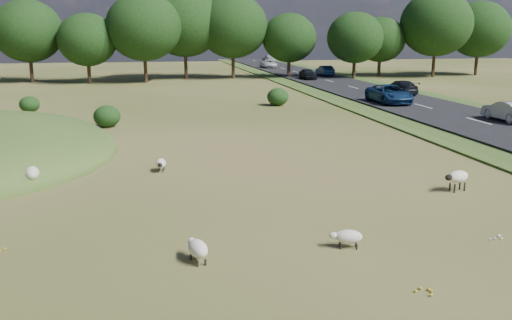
% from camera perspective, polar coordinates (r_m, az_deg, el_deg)
% --- Properties ---
extents(ground, '(160.00, 160.00, 0.00)m').
position_cam_1_polar(ground, '(39.57, -7.41, 3.53)').
color(ground, '#384E18').
rests_on(ground, ground).
extents(road, '(8.00, 150.00, 0.25)m').
position_cam_1_polar(road, '(54.28, 13.46, 5.94)').
color(road, black).
rests_on(road, ground).
extents(treeline, '(96.28, 14.66, 11.70)m').
position_cam_1_polar(treeline, '(74.42, -10.37, 12.85)').
color(treeline, black).
rests_on(treeline, ground).
extents(shrubs, '(21.83, 10.34, 1.51)m').
position_cam_1_polar(shrubs, '(44.76, -9.23, 5.48)').
color(shrubs, black).
rests_on(shrubs, ground).
extents(sheep_0, '(1.24, 0.79, 0.86)m').
position_cam_1_polar(sheep_0, '(24.24, 19.49, -1.61)').
color(sheep_0, beige).
rests_on(sheep_0, ground).
extents(sheep_1, '(0.70, 1.17, 0.65)m').
position_cam_1_polar(sheep_1, '(16.17, -5.88, -8.78)').
color(sheep_1, beige).
rests_on(sheep_1, ground).
extents(sheep_2, '(1.03, 0.62, 0.57)m').
position_cam_1_polar(sheep_2, '(17.30, 9.14, -7.58)').
color(sheep_2, beige).
rests_on(sheep_2, ground).
extents(sheep_3, '(0.55, 1.04, 0.58)m').
position_cam_1_polar(sheep_3, '(26.51, -9.49, -0.35)').
color(sheep_3, beige).
rests_on(sheep_3, ground).
extents(sheep_5, '(0.71, 1.30, 0.92)m').
position_cam_1_polar(sheep_5, '(25.05, -21.48, -1.23)').
color(sheep_5, beige).
rests_on(sheep_5, ground).
extents(car_0, '(1.56, 3.88, 1.32)m').
position_cam_1_polar(car_0, '(73.32, 5.20, 8.58)').
color(car_0, black).
rests_on(car_0, road).
extents(car_1, '(2.13, 4.61, 1.28)m').
position_cam_1_polar(car_1, '(95.50, 1.26, 9.61)').
color(car_1, white).
rests_on(car_1, road).
extents(car_3, '(2.55, 5.52, 1.53)m').
position_cam_1_polar(car_3, '(50.25, 13.18, 6.45)').
color(car_3, navy).
rests_on(car_3, road).
extents(car_4, '(1.91, 4.69, 1.36)m').
position_cam_1_polar(car_4, '(112.58, 1.31, 10.12)').
color(car_4, silver).
rests_on(car_4, road).
extents(car_5, '(1.46, 4.18, 1.38)m').
position_cam_1_polar(car_5, '(42.75, 23.86, 4.51)').
color(car_5, '#AAADB2').
rests_on(car_5, road).
extents(car_6, '(1.92, 4.73, 1.37)m').
position_cam_1_polar(car_6, '(57.12, 14.26, 7.05)').
color(car_6, black).
rests_on(car_6, road).
extents(car_7, '(1.46, 4.18, 1.38)m').
position_cam_1_polar(car_7, '(78.91, 6.91, 8.86)').
color(car_7, navy).
rests_on(car_7, road).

